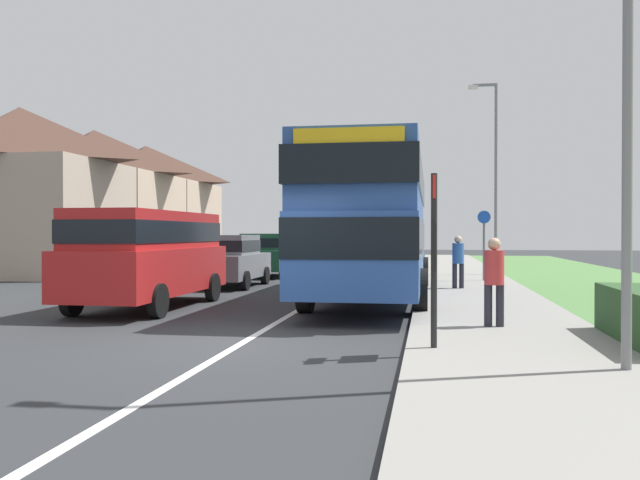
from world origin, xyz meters
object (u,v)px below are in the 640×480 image
Objects in this scene: parked_van_red at (149,251)px; bus_stop_sign at (434,248)px; parked_car_grey at (228,258)px; street_lamp_mid at (493,166)px; pedestrian_walking_away at (458,259)px; cycle_route_sign at (484,242)px; parked_car_dark_green at (268,253)px; pedestrian_at_stop at (494,277)px; double_decker_bus at (374,218)px.

parked_van_red is 8.18m from bus_stop_sign.
bus_stop_sign reaches higher than parked_car_grey.
street_lamp_mid is (2.42, 17.35, 2.85)m from bus_stop_sign.
pedestrian_walking_away is 10.38m from bus_stop_sign.
cycle_route_sign is at bearing 46.75° from parked_van_red.
bus_stop_sign is (6.51, -4.96, 0.21)m from parked_van_red.
bus_stop_sign is at bearing -68.14° from parked_car_dark_green.
pedestrian_at_stop is 11.49m from cycle_route_sign.
double_decker_bus is at bearing 100.89° from bus_stop_sign.
bus_stop_sign is at bearing -97.39° from cycle_route_sign.
parked_van_red is 2.20× the size of cycle_route_sign.
street_lamp_mid is at bearing 76.76° from pedestrian_walking_away.
parked_van_red is 1.40× the size of parked_car_dark_green.
pedestrian_at_stop is (7.56, -2.65, -0.36)m from parked_van_red.
cycle_route_sign reaches higher than pedestrian_at_stop.
pedestrian_walking_away is (-0.28, 8.02, 0.00)m from pedestrian_at_stop.
parked_car_grey is 0.52× the size of street_lamp_mid.
bus_stop_sign is 13.89m from cycle_route_sign.
parked_van_red is at bearing -143.54° from pedestrian_walking_away.
double_decker_bus reaches higher than cycle_route_sign.
double_decker_bus is at bearing -33.02° from parked_car_grey.
parked_car_grey is at bearing 146.98° from double_decker_bus.
pedestrian_walking_away is at bearing 36.46° from parked_van_red.
parked_car_grey is 11.55m from pedestrian_at_stop.
parked_car_grey is 2.40× the size of pedestrian_walking_away.
cycle_route_sign is at bearing 18.14° from parked_car_grey.
parked_van_red reaches higher than parked_car_grey.
street_lamp_mid is at bearing 82.05° from bus_stop_sign.
street_lamp_mid is (1.37, 15.04, 3.41)m from pedestrian_at_stop.
parked_van_red is 8.01m from pedestrian_at_stop.
parked_car_grey is 11.46m from street_lamp_mid.
pedestrian_at_stop is at bearing -19.30° from parked_van_red.
double_decker_bus is 2.82× the size of parked_car_grey.
parked_car_dark_green is 1.57× the size of cycle_route_sign.
pedestrian_at_stop is 1.00× the size of pedestrian_walking_away.
parked_car_dark_green is (-4.95, 8.28, -1.20)m from double_decker_bus.
parked_van_red is 0.72× the size of street_lamp_mid.
street_lamp_mid is at bearing 84.78° from pedestrian_at_stop.
pedestrian_walking_away is at bearing 48.10° from double_decker_bus.
street_lamp_mid reaches higher than pedestrian_at_stop.
parked_car_dark_green reaches higher than parked_car_grey.
pedestrian_at_stop is at bearing -93.68° from cycle_route_sign.
double_decker_bus is 6.09m from parked_car_grey.
parked_van_red is at bearing -150.40° from double_decker_bus.
street_lamp_mid is at bearing 67.66° from double_decker_bus.
parked_van_red is 9.05m from pedestrian_walking_away.
cycle_route_sign is (3.29, 5.97, -0.72)m from double_decker_bus.
cycle_route_sign is (1.01, 3.44, 0.45)m from pedestrian_walking_away.
double_decker_bus reaches higher than bus_stop_sign.
pedestrian_at_stop is at bearing -49.16° from parked_car_grey.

